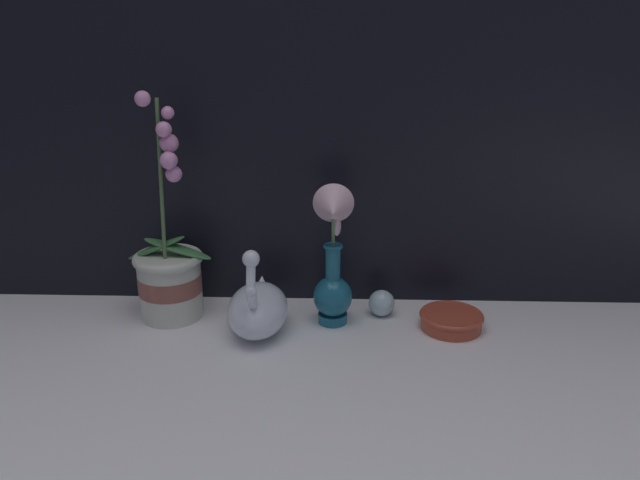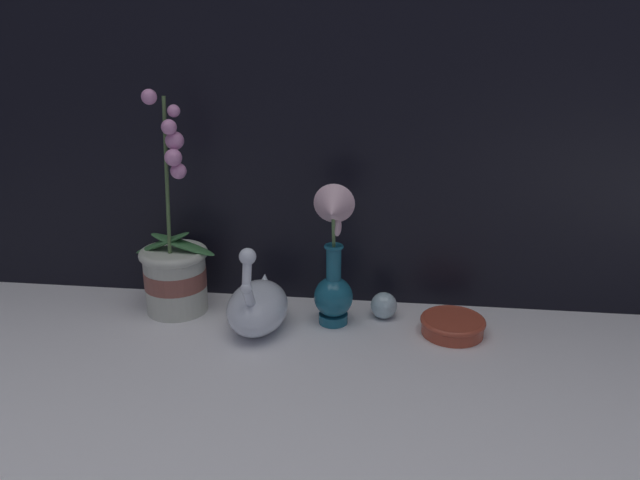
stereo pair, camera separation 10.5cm
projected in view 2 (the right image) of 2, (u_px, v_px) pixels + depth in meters
The scene contains 7 objects.
ground_plane at pixel (307, 357), 1.22m from camera, with size 2.80×2.80×0.00m, color white.
window_backdrop at pixel (324, 30), 1.28m from camera, with size 2.80×0.03×1.20m.
orchid_potted_plant at pixel (175, 268), 1.38m from camera, with size 0.19×0.15×0.49m.
swan_figurine at pixel (258, 305), 1.31m from camera, with size 0.13×0.21×0.21m.
blue_vase at pixel (333, 266), 1.30m from camera, with size 0.08×0.10×0.31m.
glass_sphere at pixel (384, 305), 1.37m from camera, with size 0.06×0.06×0.06m.
amber_dish at pixel (453, 325), 1.30m from camera, with size 0.14×0.14×0.04m.
Camera 2 is at (0.15, -1.05, 0.63)m, focal length 35.00 mm.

